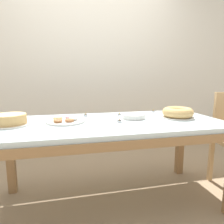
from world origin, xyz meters
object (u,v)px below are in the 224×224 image
object	(u,v)px
cake_golden_bundt	(178,113)
tealight_near_front	(119,115)
tealight_left_edge	(119,121)
cake_chocolate_round	(10,120)
plate_stack	(133,116)
pastry_platter	(66,121)
tealight_near_cakes	(86,115)
tealight_right_edge	(153,111)

from	to	relation	value
cake_golden_bundt	tealight_near_front	world-z (taller)	cake_golden_bundt
tealight_near_front	tealight_left_edge	bearing A→B (deg)	-105.13
cake_chocolate_round	tealight_left_edge	size ratio (longest dim) A/B	7.18
plate_stack	tealight_left_edge	xyz separation A→B (m)	(-0.16, -0.13, -0.01)
pastry_platter	tealight_near_cakes	world-z (taller)	pastry_platter
plate_stack	tealight_near_cakes	distance (m)	0.44
cake_chocolate_round	cake_golden_bundt	size ratio (longest dim) A/B	1.02
cake_golden_bundt	tealight_right_edge	xyz separation A→B (m)	(-0.08, 0.33, -0.04)
cake_golden_bundt	tealight_near_cakes	xyz separation A→B (m)	(-0.79, 0.26, -0.04)
plate_stack	tealight_near_cakes	bearing A→B (deg)	154.47
tealight_right_edge	tealight_near_cakes	bearing A→B (deg)	-174.05
tealight_near_front	tealight_right_edge	xyz separation A→B (m)	(0.39, 0.11, 0.00)
tealight_near_cakes	pastry_platter	bearing A→B (deg)	-130.30
tealight_near_front	pastry_platter	bearing A→B (deg)	-160.68
tealight_near_front	cake_chocolate_round	bearing A→B (deg)	-167.69
plate_stack	tealight_right_edge	bearing A→B (deg)	40.30
cake_chocolate_round	plate_stack	bearing A→B (deg)	2.72
plate_stack	cake_chocolate_round	bearing A→B (deg)	-177.28
tealight_left_edge	pastry_platter	bearing A→B (deg)	165.97
cake_golden_bundt	tealight_near_cakes	bearing A→B (deg)	162.00
cake_chocolate_round	pastry_platter	world-z (taller)	cake_chocolate_round
tealight_near_front	tealight_right_edge	world-z (taller)	same
plate_stack	tealight_near_front	bearing A→B (deg)	119.16
pastry_platter	tealight_near_front	xyz separation A→B (m)	(0.49, 0.17, -0.00)
pastry_platter	tealight_near_cakes	size ratio (longest dim) A/B	7.63
pastry_platter	tealight_near_front	size ratio (longest dim) A/B	7.63
cake_chocolate_round	tealight_left_edge	distance (m)	0.83
cake_chocolate_round	tealight_near_cakes	distance (m)	0.63
tealight_near_cakes	tealight_near_front	size ratio (longest dim) A/B	1.00
cake_golden_bundt	tealight_near_front	bearing A→B (deg)	155.55
cake_chocolate_round	tealight_near_front	bearing A→B (deg)	12.31
tealight_right_edge	cake_chocolate_round	bearing A→B (deg)	-166.52
cake_golden_bundt	tealight_left_edge	bearing A→B (deg)	-173.59
pastry_platter	cake_chocolate_round	bearing A→B (deg)	-176.77
pastry_platter	cake_golden_bundt	bearing A→B (deg)	-2.53
tealight_near_front	tealight_left_edge	distance (m)	0.29
cake_chocolate_round	tealight_right_edge	distance (m)	1.33
tealight_right_edge	tealight_near_front	bearing A→B (deg)	-163.89
plate_stack	tealight_near_cakes	size ratio (longest dim) A/B	5.25
plate_stack	cake_golden_bundt	bearing A→B (deg)	-9.67
tealight_right_edge	plate_stack	bearing A→B (deg)	-139.70
cake_golden_bundt	pastry_platter	size ratio (longest dim) A/B	0.92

